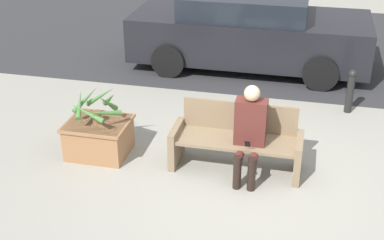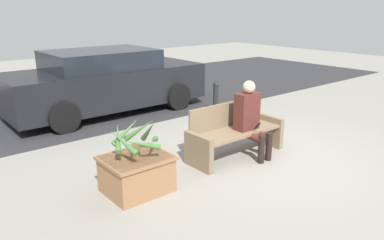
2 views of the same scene
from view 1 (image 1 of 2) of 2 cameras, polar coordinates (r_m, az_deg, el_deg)
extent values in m
plane|color=gray|center=(6.97, 6.02, -6.51)|extent=(30.00, 30.00, 0.00)
cube|color=#2D2D30|center=(12.08, 9.63, 8.09)|extent=(20.00, 6.00, 0.01)
cube|color=#7A664C|center=(7.23, -1.68, -2.56)|extent=(0.09, 0.59, 0.54)
cube|color=#7A664C|center=(7.04, 11.25, -3.98)|extent=(0.09, 0.59, 0.54)
cube|color=#7A664C|center=(7.02, 4.74, -2.23)|extent=(1.53, 0.54, 0.04)
cube|color=#7A664C|center=(7.15, 5.15, 0.38)|extent=(1.53, 0.04, 0.41)
cube|color=#51231E|center=(6.81, 6.28, -0.19)|extent=(0.40, 0.22, 0.61)
sphere|color=tan|center=(6.61, 6.43, 2.85)|extent=(0.20, 0.20, 0.20)
cylinder|color=#51231E|center=(6.81, 5.15, -3.57)|extent=(0.11, 0.41, 0.11)
cylinder|color=#51231E|center=(6.79, 6.66, -3.74)|extent=(0.11, 0.41, 0.11)
cylinder|color=black|center=(6.71, 4.84, -5.59)|extent=(0.10, 0.10, 0.45)
cylinder|color=black|center=(6.70, 6.37, -5.77)|extent=(0.10, 0.10, 0.45)
cube|color=black|center=(6.70, 5.94, -2.57)|extent=(0.07, 0.09, 0.12)
cube|color=#936642|center=(7.53, -9.90, -1.88)|extent=(0.80, 0.68, 0.49)
cube|color=#936642|center=(7.43, -10.03, -0.34)|extent=(0.85, 0.73, 0.04)
cylinder|color=brown|center=(7.38, -10.09, 0.36)|extent=(0.12, 0.12, 0.16)
cone|color=#427538|center=(7.19, -8.99, 1.81)|extent=(0.15, 0.43, 0.38)
cone|color=#427538|center=(7.34, -8.78, 2.26)|extent=(0.35, 0.38, 0.35)
cone|color=#427538|center=(7.46, -9.73, 2.54)|extent=(0.45, 0.11, 0.34)
cone|color=#427538|center=(7.46, -11.27, 2.20)|extent=(0.29, 0.45, 0.30)
cone|color=#427538|center=(7.33, -11.91, 1.64)|extent=(0.21, 0.47, 0.29)
cone|color=#427538|center=(7.14, -11.12, 0.76)|extent=(0.49, 0.14, 0.24)
cone|color=#427538|center=(7.13, -9.30, 0.74)|extent=(0.37, 0.43, 0.21)
cube|color=black|center=(10.48, 6.16, 8.94)|extent=(4.47, 1.80, 0.82)
cube|color=black|center=(10.32, 5.71, 12.26)|extent=(2.33, 1.66, 0.42)
cylinder|color=black|center=(9.68, 13.55, 4.87)|extent=(0.63, 0.18, 0.63)
cylinder|color=black|center=(11.37, 13.70, 8.16)|extent=(0.63, 0.18, 0.63)
cylinder|color=black|center=(10.00, -2.54, 6.34)|extent=(0.63, 0.18, 0.63)
cylinder|color=black|center=(11.65, -0.17, 9.37)|extent=(0.63, 0.18, 0.63)
cylinder|color=black|center=(8.95, 16.48, 2.67)|extent=(0.12, 0.12, 0.63)
sphere|color=black|center=(8.82, 16.78, 4.75)|extent=(0.13, 0.13, 0.13)
camera|label=2|loc=(5.65, -51.75, 1.29)|focal=35.00mm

